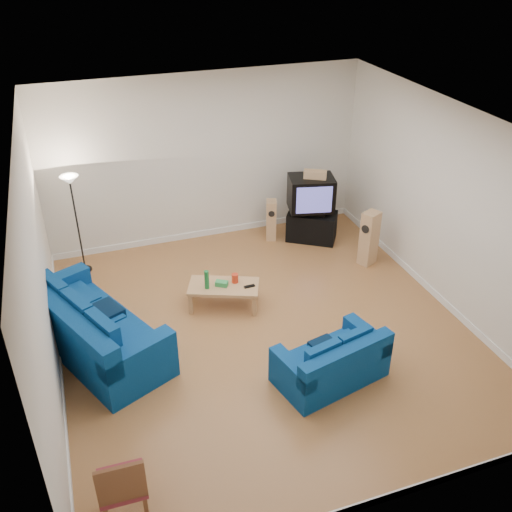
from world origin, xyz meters
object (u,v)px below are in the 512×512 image
object	(u,v)px
sofa_three_seat	(92,333)
tv_stand	(312,226)
sofa_loveseat	(332,364)
coffee_table	(224,288)
television	(311,193)

from	to	relation	value
sofa_three_seat	tv_stand	xyz separation A→B (m)	(4.37, 2.09, -0.07)
sofa_loveseat	sofa_three_seat	bearing A→B (deg)	137.80
sofa_loveseat	tv_stand	xyz separation A→B (m)	(1.37, 3.75, 0.01)
sofa_three_seat	sofa_loveseat	bearing A→B (deg)	36.32
sofa_three_seat	coffee_table	world-z (taller)	sofa_three_seat
tv_stand	television	size ratio (longest dim) A/B	0.98
sofa_three_seat	tv_stand	distance (m)	4.84
sofa_loveseat	coffee_table	size ratio (longest dim) A/B	1.30
sofa_loveseat	tv_stand	size ratio (longest dim) A/B	1.73
sofa_three_seat	tv_stand	size ratio (longest dim) A/B	2.91
coffee_table	tv_stand	size ratio (longest dim) A/B	1.33
television	sofa_loveseat	bearing A→B (deg)	-96.19
coffee_table	tv_stand	world-z (taller)	tv_stand
sofa_loveseat	coffee_table	bearing A→B (deg)	99.37
sofa_three_seat	television	bearing A→B (deg)	91.29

